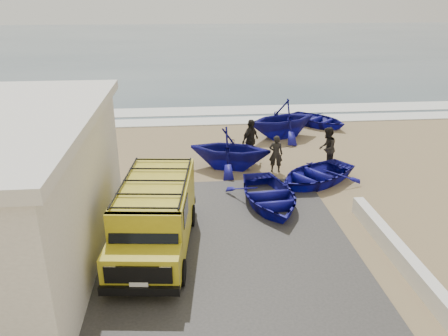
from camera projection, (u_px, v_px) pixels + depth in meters
name	position (u px, v px, depth m)	size (l,w,h in m)	color
ground	(216.00, 218.00, 15.02)	(160.00, 160.00, 0.00)	#8F7853
slab	(154.00, 252.00, 12.99)	(12.00, 10.00, 0.05)	#3D3B38
ocean	(188.00, 43.00, 66.73)	(180.00, 88.00, 0.01)	#385166
surf_line	(200.00, 122.00, 26.09)	(180.00, 1.60, 0.06)	white
surf_wash	(199.00, 111.00, 28.40)	(180.00, 2.20, 0.04)	white
parapet	(397.00, 251.00, 12.58)	(0.35, 6.00, 0.55)	silver
van	(155.00, 214.00, 12.79)	(2.49, 5.21, 2.16)	gold
boat_near_left	(269.00, 195.00, 15.73)	(2.75, 3.85, 0.80)	#121188
boat_near_right	(315.00, 174.00, 17.58)	(2.67, 3.74, 0.77)	#121188
boat_mid_left	(230.00, 148.00, 18.89)	(3.04, 3.53, 1.86)	#121188
boat_far_left	(282.00, 119.00, 22.98)	(3.36, 3.89, 2.05)	#121188
boat_far_right	(317.00, 120.00, 25.24)	(2.52, 3.53, 0.73)	#121188
fisherman_front	(276.00, 154.00, 18.58)	(0.59, 0.39, 1.63)	black
fisherman_middle	(327.00, 148.00, 18.89)	(0.91, 0.71, 1.87)	black
fisherman_back	(250.00, 141.00, 19.72)	(1.15, 0.48, 1.96)	black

